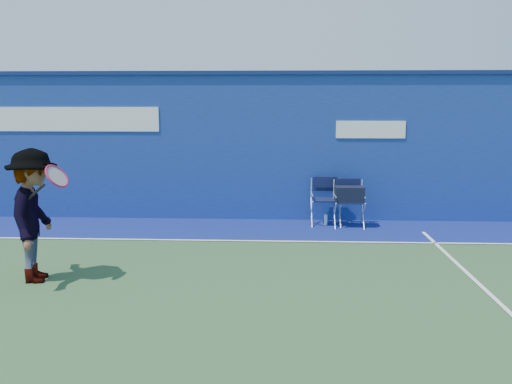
{
  "coord_description": "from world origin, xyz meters",
  "views": [
    {
      "loc": [
        1.78,
        -6.17,
        2.49
      ],
      "look_at": [
        1.37,
        2.6,
        1.0
      ],
      "focal_mm": 38.0,
      "sensor_mm": 36.0,
      "label": 1
    }
  ],
  "objects_px": {
    "directors_chair_left": "(326,209)",
    "water_bottle": "(326,220)",
    "directors_chair_right": "(349,207)",
    "tennis_player": "(34,215)"
  },
  "relations": [
    {
      "from": "water_bottle",
      "to": "directors_chair_left",
      "type": "bearing_deg",
      "value": 90.68
    },
    {
      "from": "directors_chair_left",
      "to": "tennis_player",
      "type": "distance_m",
      "value": 5.65
    },
    {
      "from": "directors_chair_right",
      "to": "tennis_player",
      "type": "distance_m",
      "value": 5.89
    },
    {
      "from": "directors_chair_right",
      "to": "water_bottle",
      "type": "bearing_deg",
      "value": 167.59
    },
    {
      "from": "directors_chair_left",
      "to": "water_bottle",
      "type": "bearing_deg",
      "value": -89.32
    },
    {
      "from": "directors_chair_right",
      "to": "directors_chair_left",
      "type": "bearing_deg",
      "value": 160.53
    },
    {
      "from": "directors_chair_right",
      "to": "water_bottle",
      "type": "distance_m",
      "value": 0.53
    },
    {
      "from": "water_bottle",
      "to": "tennis_player",
      "type": "height_order",
      "value": "tennis_player"
    },
    {
      "from": "directors_chair_left",
      "to": "directors_chair_right",
      "type": "bearing_deg",
      "value": -19.47
    },
    {
      "from": "directors_chair_right",
      "to": "tennis_player",
      "type": "height_order",
      "value": "tennis_player"
    }
  ]
}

